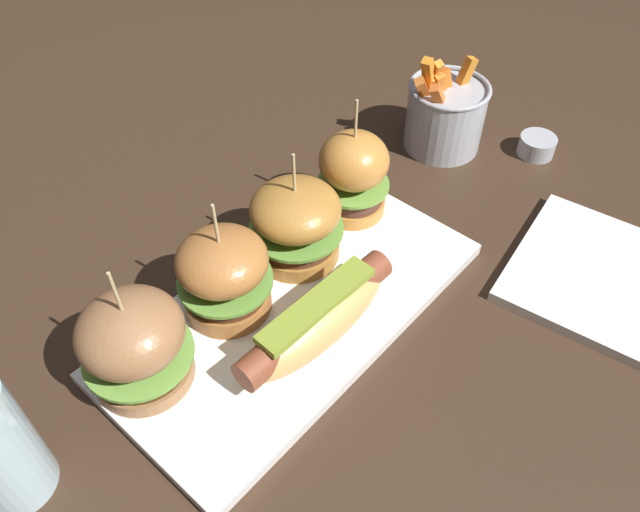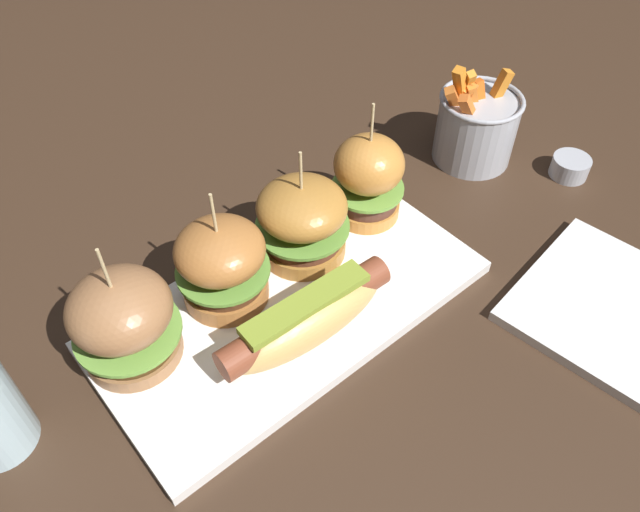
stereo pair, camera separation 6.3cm
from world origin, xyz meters
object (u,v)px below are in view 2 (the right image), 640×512
(side_plate, at_px, (616,311))
(slider_far_right, at_px, (368,177))
(slider_center_left, at_px, (222,264))
(fries_bucket, at_px, (476,126))
(platter_main, at_px, (291,305))
(hot_dog, at_px, (306,318))
(slider_center_right, at_px, (302,220))
(slider_far_left, at_px, (124,320))
(sauce_ramekin, at_px, (570,166))

(side_plate, bearing_deg, slider_far_right, 110.64)
(slider_center_left, bearing_deg, fries_bucket, 0.02)
(fries_bucket, bearing_deg, platter_main, -171.82)
(hot_dog, xyz_separation_m, side_plate, (0.27, -0.18, -0.04))
(platter_main, relative_size, slider_center_right, 2.97)
(platter_main, relative_size, slider_far_left, 2.82)
(slider_far_left, xyz_separation_m, sauce_ramekin, (0.56, -0.10, -0.05))
(slider_far_left, relative_size, fries_bucket, 1.05)
(platter_main, distance_m, sauce_ramekin, 0.41)
(slider_center_left, xyz_separation_m, sauce_ramekin, (0.45, -0.11, -0.05))
(slider_far_right, distance_m, sauce_ramekin, 0.28)
(hot_dog, distance_m, slider_center_right, 0.12)
(slider_center_left, height_order, slider_far_right, slider_far_right)
(slider_center_left, relative_size, fries_bucket, 1.02)
(platter_main, distance_m, slider_center_left, 0.09)
(fries_bucket, bearing_deg, slider_center_left, -179.98)
(platter_main, height_order, slider_center_left, slider_center_left)
(platter_main, bearing_deg, side_plate, -41.37)
(slider_center_right, bearing_deg, sauce_ramekin, -16.58)
(slider_far_left, distance_m, slider_center_right, 0.21)
(slider_center_left, distance_m, slider_center_right, 0.10)
(fries_bucket, distance_m, sauce_ramekin, 0.13)
(slider_center_right, height_order, side_plate, slider_center_right)
(slider_far_left, bearing_deg, side_plate, -33.62)
(slider_far_right, bearing_deg, platter_main, -162.43)
(sauce_ramekin, bearing_deg, slider_far_right, 157.80)
(platter_main, xyz_separation_m, slider_center_right, (0.06, 0.05, 0.05))
(side_plate, bearing_deg, platter_main, 138.63)
(sauce_ramekin, bearing_deg, slider_far_left, 169.46)
(slider_center_left, relative_size, side_plate, 0.73)
(hot_dog, xyz_separation_m, slider_far_right, (0.17, 0.09, 0.02))
(slider_center_left, relative_size, slider_far_right, 0.93)
(fries_bucket, xyz_separation_m, sauce_ramekin, (0.07, -0.11, -0.03))
(slider_far_left, bearing_deg, platter_main, -17.10)
(slider_center_left, xyz_separation_m, side_plate, (0.30, -0.27, -0.06))
(hot_dog, relative_size, slider_far_right, 1.28)
(slider_far_right, xyz_separation_m, sauce_ramekin, (0.26, -0.11, -0.05))
(fries_bucket, bearing_deg, sauce_ramekin, -57.73)
(hot_dog, relative_size, slider_center_left, 1.38)
(slider_center_right, bearing_deg, fries_bucket, 0.30)
(platter_main, bearing_deg, slider_far_left, 162.90)
(platter_main, bearing_deg, sauce_ramekin, -8.00)
(slider_center_right, xyz_separation_m, slider_far_right, (0.10, 0.00, 0.01))
(sauce_ramekin, bearing_deg, hot_dog, 178.22)
(slider_far_left, distance_m, slider_center_left, 0.11)
(slider_far_left, bearing_deg, sauce_ramekin, -10.54)
(slider_center_left, distance_m, fries_bucket, 0.39)
(slider_center_left, height_order, fries_bucket, slider_center_left)
(slider_center_right, relative_size, sauce_ramekin, 2.82)
(fries_bucket, bearing_deg, slider_far_right, -179.60)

